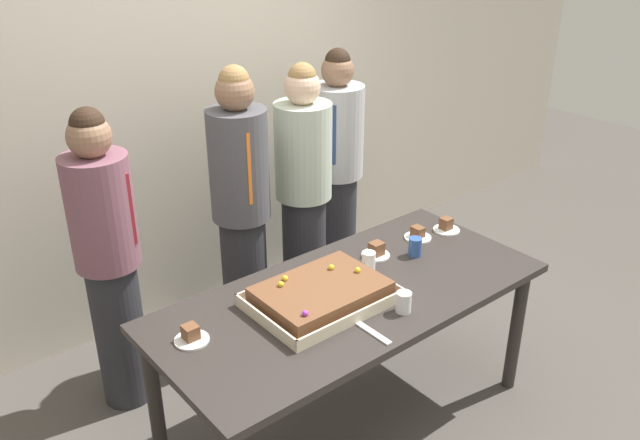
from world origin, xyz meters
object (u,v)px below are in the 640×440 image
(party_table, at_px, (350,308))
(drink_cup_middle, at_px, (369,261))
(plated_slice_far_left, at_px, (418,235))
(person_green_shirt_behind, at_px, (109,260))
(person_far_right_suit, at_px, (336,169))
(plated_slice_near_left, at_px, (191,336))
(sheet_cake, at_px, (321,294))
(plated_slice_near_right, at_px, (446,227))
(person_striped_tie_right, at_px, (241,210))
(plated_slice_far_right, at_px, (376,251))
(person_serving_front, at_px, (304,196))
(cake_server_utensil, at_px, (374,333))
(drink_cup_far_end, at_px, (415,247))
(drink_cup_nearest, at_px, (404,302))

(party_table, relative_size, drink_cup_middle, 19.42)
(plated_slice_far_left, bearing_deg, person_green_shirt_behind, 153.79)
(person_far_right_suit, bearing_deg, plated_slice_near_left, -15.89)
(sheet_cake, xyz_separation_m, person_far_right_suit, (1.05, 1.12, 0.02))
(plated_slice_near_right, distance_m, person_striped_tie_right, 1.17)
(party_table, bearing_deg, plated_slice_near_right, 10.00)
(plated_slice_far_right, distance_m, person_serving_front, 0.73)
(plated_slice_near_right, height_order, person_green_shirt_behind, person_green_shirt_behind)
(cake_server_utensil, xyz_separation_m, person_green_shirt_behind, (-0.66, 1.23, 0.07))
(plated_slice_far_left, relative_size, person_striped_tie_right, 0.09)
(plated_slice_far_right, relative_size, drink_cup_far_end, 1.50)
(plated_slice_near_right, relative_size, plated_slice_far_left, 1.00)
(drink_cup_nearest, bearing_deg, person_far_right_suit, 60.24)
(cake_server_utensil, height_order, person_serving_front, person_serving_front)
(cake_server_utensil, bearing_deg, person_striped_tie_right, 83.93)
(sheet_cake, relative_size, person_far_right_suit, 0.39)
(plated_slice_far_left, relative_size, drink_cup_middle, 1.50)
(drink_cup_middle, distance_m, person_serving_front, 0.83)
(plated_slice_far_right, height_order, drink_cup_nearest, drink_cup_nearest)
(drink_cup_far_end, distance_m, cake_server_utensil, 0.76)
(plated_slice_far_right, distance_m, drink_cup_far_end, 0.21)
(plated_slice_near_right, bearing_deg, person_far_right_suit, 88.66)
(person_green_shirt_behind, bearing_deg, plated_slice_near_right, 29.84)
(plated_slice_near_left, distance_m, person_far_right_suit, 1.94)
(plated_slice_far_right, bearing_deg, person_far_right_suit, 60.41)
(sheet_cake, distance_m, plated_slice_near_right, 1.04)
(drink_cup_far_end, xyz_separation_m, person_serving_front, (-0.09, 0.84, 0.03))
(plated_slice_far_right, bearing_deg, person_serving_front, 83.70)
(plated_slice_near_left, bearing_deg, plated_slice_far_left, 1.87)
(sheet_cake, distance_m, cake_server_utensil, 0.34)
(sheet_cake, xyz_separation_m, plated_slice_near_right, (1.03, 0.13, -0.02))
(party_table, height_order, drink_cup_middle, drink_cup_middle)
(plated_slice_near_right, distance_m, plated_slice_far_right, 0.52)
(sheet_cake, bearing_deg, cake_server_utensil, -86.54)
(party_table, bearing_deg, plated_slice_near_left, 169.68)
(drink_cup_far_end, bearing_deg, plated_slice_near_right, 14.08)
(drink_cup_nearest, distance_m, person_far_right_suit, 1.62)
(sheet_cake, height_order, plated_slice_far_left, sheet_cake)
(party_table, relative_size, person_green_shirt_behind, 1.18)
(drink_cup_middle, relative_size, person_striped_tie_right, 0.06)
(cake_server_utensil, distance_m, person_striped_tie_right, 1.24)
(plated_slice_far_left, xyz_separation_m, person_serving_front, (-0.24, 0.72, 0.06))
(drink_cup_far_end, bearing_deg, sheet_cake, -176.28)
(plated_slice_near_right, height_order, person_striped_tie_right, person_striped_tie_right)
(cake_server_utensil, xyz_separation_m, person_far_right_suit, (1.03, 1.45, 0.07))
(drink_cup_middle, height_order, person_striped_tie_right, person_striped_tie_right)
(plated_slice_near_left, distance_m, person_green_shirt_behind, 0.78)
(person_far_right_suit, bearing_deg, party_table, 5.42)
(plated_slice_near_left, height_order, cake_server_utensil, plated_slice_near_left)
(plated_slice_near_right, distance_m, person_far_right_suit, 0.99)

